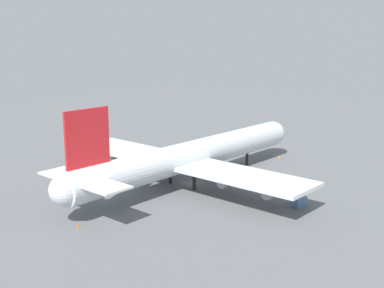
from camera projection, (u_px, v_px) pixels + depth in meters
name	position (u px, v px, depth m)	size (l,w,h in m)	color
ground_plane	(192.00, 183.00, 103.68)	(272.58, 272.58, 0.00)	slate
cargo_airplane	(191.00, 156.00, 102.08)	(68.15, 57.61, 18.74)	silver
pushback_tractor	(104.00, 144.00, 134.79)	(4.24, 3.75, 2.40)	silver
cargo_container_aft	(299.00, 202.00, 89.25)	(2.89, 2.22, 1.93)	#4C729E
safety_cone_nose	(279.00, 156.00, 124.46)	(0.57, 0.57, 0.81)	orange
safety_cone_tail	(78.00, 226.00, 79.56)	(0.39, 0.39, 0.56)	orange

